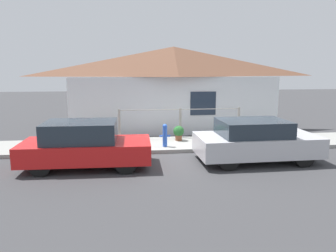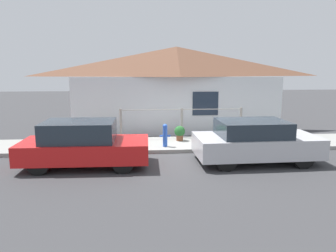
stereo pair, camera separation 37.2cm
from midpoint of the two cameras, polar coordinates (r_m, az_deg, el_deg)
The scene contains 9 objects.
ground_plane at distance 11.26m, azimuth 4.64°, elevation -4.73°, with size 60.00×60.00×0.00m, color #38383A.
sidewalk at distance 12.26m, azimuth 3.82°, elevation -3.16°, with size 24.00×2.13×0.13m.
house at distance 14.73m, azimuth 2.25°, elevation 10.50°, with size 9.38×2.23×3.79m.
fence at distance 13.01m, azimuth 3.24°, elevation 0.81°, with size 4.90×0.10×1.17m.
car_left at distance 9.87m, azimuth -13.47°, elevation -3.11°, with size 3.73×1.74×1.36m.
car_right at distance 10.44m, azimuth 15.90°, elevation -2.57°, with size 3.75×1.84×1.30m.
fire_hydrant at distance 11.51m, azimuth 0.42°, elevation -1.53°, with size 0.38×0.17×0.81m.
potted_plant_near_hydrant at distance 12.48m, azimuth 2.90°, elevation -1.10°, with size 0.41×0.41×0.57m.
potted_plant_by_fence at distance 12.82m, azimuth -9.82°, elevation -1.17°, with size 0.36×0.36×0.50m.
Camera 2 is at (-1.67, -10.74, 2.90)m, focal length 35.00 mm.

